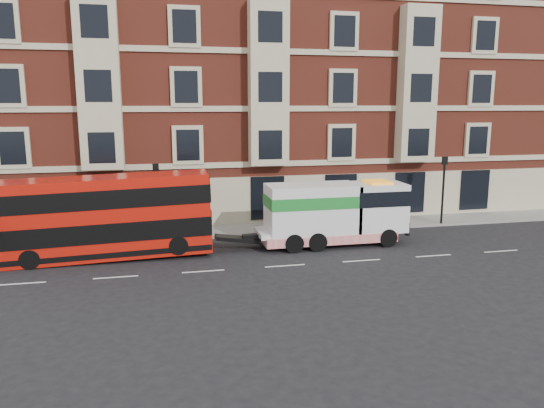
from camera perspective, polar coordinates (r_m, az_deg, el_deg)
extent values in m
plane|color=black|center=(26.17, 1.40, -6.67)|extent=(120.00, 120.00, 0.00)
cube|color=slate|center=(33.21, -1.71, -2.73)|extent=(90.00, 3.00, 0.15)
cube|color=maroon|center=(39.77, -3.14, 12.47)|extent=(45.00, 12.00, 18.00)
cylinder|color=black|center=(30.95, -12.25, -0.06)|extent=(0.14, 0.14, 4.00)
cube|color=black|center=(30.63, -12.40, 3.80)|extent=(0.35, 0.15, 0.50)
cylinder|color=black|center=(35.81, 17.91, 1.13)|extent=(0.14, 0.14, 4.00)
cube|color=black|center=(35.54, 18.10, 4.47)|extent=(0.35, 0.15, 0.50)
cube|color=#B7140A|center=(28.13, -17.41, -1.33)|extent=(10.39, 2.32, 4.08)
cube|color=black|center=(28.26, -17.34, -2.53)|extent=(10.43, 2.38, 0.97)
cube|color=black|center=(27.94, -17.54, 0.81)|extent=(10.43, 2.38, 0.93)
cylinder|color=black|center=(28.07, -24.60, -5.44)|extent=(0.97, 0.30, 0.97)
cylinder|color=black|center=(30.05, -23.79, -4.34)|extent=(0.97, 0.30, 0.97)
cylinder|color=black|center=(27.35, -10.03, -4.40)|extent=(0.97, 0.30, 0.97)
cylinder|color=black|center=(29.38, -10.22, -3.34)|extent=(0.97, 0.30, 0.97)
cube|color=silver|center=(29.85, 6.35, -2.76)|extent=(8.35, 2.13, 0.28)
cube|color=silver|center=(30.56, 11.18, -0.27)|extent=(2.97, 2.32, 2.69)
cube|color=silver|center=(29.25, 4.34, -0.50)|extent=(5.01, 2.32, 2.69)
cube|color=#1B7928|center=(29.16, 4.35, 0.40)|extent=(5.06, 2.36, 0.65)
cube|color=red|center=(29.87, 6.00, -3.39)|extent=(7.42, 2.38, 0.51)
cylinder|color=black|center=(30.09, 12.35, -3.57)|extent=(1.02, 0.32, 1.02)
cylinder|color=black|center=(31.94, 10.78, -2.67)|extent=(1.02, 0.32, 1.02)
cylinder|color=black|center=(28.64, 4.90, -4.09)|extent=(1.02, 0.37, 1.02)
cylinder|color=black|center=(30.58, 3.72, -3.10)|extent=(1.02, 0.37, 1.02)
cylinder|color=black|center=(28.29, 2.38, -4.25)|extent=(1.02, 0.37, 1.02)
cylinder|color=black|center=(30.25, 1.36, -3.24)|extent=(1.02, 0.37, 1.02)
imported|color=black|center=(32.10, -12.70, -1.74)|extent=(0.75, 0.65, 1.74)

